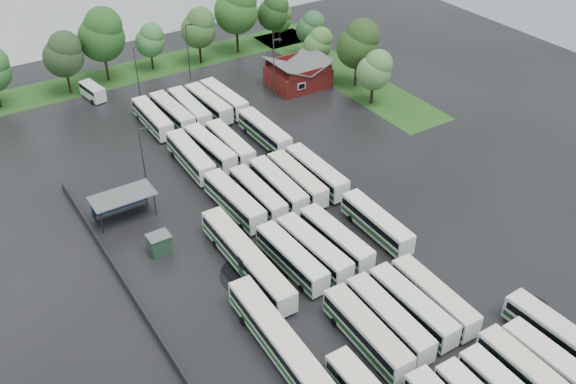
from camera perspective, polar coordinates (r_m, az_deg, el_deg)
ground at (r=77.76m, az=3.56°, el=-6.23°), size 160.00×160.00×0.00m
brick_building at (r=118.19m, az=0.93°, el=10.26°), size 10.07×8.60×5.39m
wash_shed at (r=85.79m, az=-14.56°, el=-0.47°), size 8.20×4.20×3.58m
utility_hut at (r=79.72m, az=-11.35°, el=-4.53°), size 2.70×2.20×2.62m
grass_strip_north at (r=128.22m, az=-13.08°, el=10.48°), size 80.00×10.00×0.01m
grass_strip_east at (r=124.31m, az=4.83°, el=10.48°), size 10.00×50.00×0.01m
west_fence at (r=75.54m, az=-14.10°, el=-8.33°), size 0.10×50.00×1.20m
bus_r0c3 at (r=67.35m, az=20.85°, el=-15.16°), size 2.62×11.93×3.32m
bus_r0c4 at (r=68.99m, az=22.81°, el=-14.26°), size 2.84×11.97×3.31m
bus_r1c0 at (r=67.44m, az=7.00°, el=-12.26°), size 2.96×12.32×3.41m
bus_r1c1 at (r=69.12m, az=8.94°, el=-11.04°), size 2.89×12.11×3.35m
bus_r1c2 at (r=70.89m, az=10.97°, el=-9.91°), size 2.56×11.88×3.30m
bus_r1c3 at (r=72.42m, az=12.84°, el=-9.05°), size 2.79×11.84×3.28m
bus_r2c0 at (r=75.46m, az=0.32°, el=-5.85°), size 2.84×11.87×3.29m
bus_r2c1 at (r=76.67m, az=2.29°, el=-5.07°), size 3.16×12.18×3.36m
bus_r2c2 at (r=78.39m, az=4.27°, el=-4.14°), size 2.90×11.93×3.30m
bus_r2c4 at (r=81.42m, az=7.88°, el=-2.71°), size 2.73×11.90×3.30m
bus_r3c0 at (r=84.73m, az=-4.81°, el=-0.74°), size 2.96×12.32×3.41m
bus_r3c1 at (r=85.85m, az=-2.71°, el=-0.19°), size 2.57×11.66×3.24m
bus_r3c2 at (r=87.31m, az=-0.90°, el=0.57°), size 2.90×12.13×3.36m
bus_r3c3 at (r=88.65m, az=0.81°, el=1.15°), size 2.81×12.08×3.35m
bus_r3c4 at (r=90.19m, az=2.52°, el=1.79°), size 2.65×12.29×3.42m
bus_r4c0 at (r=94.66m, az=-8.65°, el=3.14°), size 3.02×12.40×3.43m
bus_r4c1 at (r=96.41m, az=-6.93°, el=3.88°), size 3.02×11.97×3.31m
bus_r4c2 at (r=97.19m, az=-5.18°, el=4.27°), size 2.70×11.84×3.28m
bus_r4c4 at (r=100.01m, az=-2.10°, el=5.39°), size 2.62×12.25×3.41m
bus_r5c0 at (r=106.23m, az=-11.93°, el=6.44°), size 2.65×11.80×3.28m
bus_r5c1 at (r=107.21m, az=-10.24°, el=6.96°), size 2.89×12.16×3.37m
bus_r5c2 at (r=108.01m, az=-8.74°, el=7.35°), size 2.89×12.25×3.39m
bus_r5c3 at (r=109.26m, az=-7.07°, el=7.81°), size 3.04×12.14×3.35m
bus_r5c4 at (r=110.58m, az=-5.72°, el=8.26°), size 3.11×12.26×3.38m
artic_bus_west_b at (r=75.33m, az=-3.69°, el=-5.93°), size 2.84×18.45×3.42m
artic_bus_west_c at (r=65.88m, az=-0.60°, el=-13.33°), size 3.29×18.57×3.43m
minibus at (r=118.70m, az=-16.98°, el=8.58°), size 3.03×6.17×2.58m
tree_north_1 at (r=119.70m, az=-19.30°, el=11.52°), size 6.94×6.94×11.50m
tree_north_2 at (r=122.29m, az=-16.20°, el=13.34°), size 8.35×8.35×13.84m
tree_north_3 at (r=126.16m, az=-12.14°, el=13.09°), size 5.49×5.49×9.09m
tree_north_4 at (r=126.93m, az=-7.90°, el=14.28°), size 6.68×6.68×11.07m
tree_north_5 at (r=130.33m, az=-4.55°, el=16.01°), size 8.64×8.64×14.31m
tree_north_6 at (r=135.08m, az=-1.25°, el=15.74°), size 6.43×6.43×10.64m
tree_east_0 at (r=110.84m, az=7.76°, el=10.73°), size 5.94×5.94×9.83m
tree_east_1 at (r=116.47m, az=6.35°, el=12.98°), size 7.57×7.57×12.53m
tree_east_2 at (r=122.57m, az=2.74°, el=13.07°), size 5.30×5.30×8.77m
tree_east_3 at (r=129.33m, az=2.08°, el=14.41°), size 5.57×5.57×9.23m
tree_east_4 at (r=136.26m, az=-0.69°, el=15.20°), size 4.93×4.92×8.14m
lamp_post_ne at (r=112.25m, az=-1.21°, el=11.27°), size 1.63×0.32×10.60m
lamp_post_nw at (r=88.70m, az=-12.74°, el=3.17°), size 1.51×0.29×9.79m
lamp_post_back_w at (r=115.02m, az=-13.27°, el=10.61°), size 1.47×0.29×9.54m
lamp_post_back_e at (r=120.51m, az=-8.85°, el=12.53°), size 1.61×0.31×10.48m
puddle_1 at (r=71.98m, az=18.56°, el=-12.67°), size 3.28×3.28×0.01m
puddle_2 at (r=76.12m, az=-3.04°, el=-7.28°), size 8.18×8.18×0.01m
puddle_3 at (r=77.35m, az=6.30°, el=-6.67°), size 4.54×4.54×0.01m
puddle_4 at (r=77.04m, az=20.86°, el=-9.49°), size 3.81×3.81×0.01m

